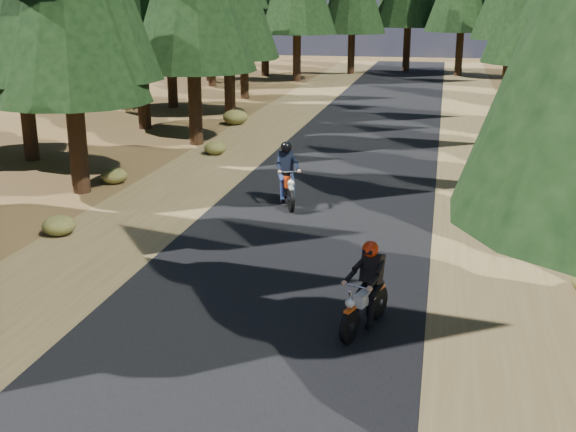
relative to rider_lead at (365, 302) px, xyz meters
name	(u,v)px	position (x,y,z in m)	size (l,w,h in m)	color
ground	(272,291)	(-1.96, 1.35, -0.53)	(120.00, 120.00, 0.00)	#4A3A1A
road	(316,218)	(-1.96, 6.35, -0.52)	(6.00, 100.00, 0.01)	black
shoulder_l	(151,208)	(-6.56, 6.35, -0.53)	(3.20, 100.00, 0.01)	brown
shoulder_r	(498,230)	(2.64, 6.35, -0.53)	(3.20, 100.00, 0.01)	brown
understory_shrubs	(353,184)	(-1.36, 9.16, -0.25)	(14.75, 31.42, 0.68)	#474C1E
rider_lead	(365,302)	(0.00, 0.00, 0.00)	(1.09, 1.84, 1.57)	beige
rider_follow	(287,185)	(-2.96, 7.40, 0.06)	(1.27, 2.05, 1.76)	#A22A0A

